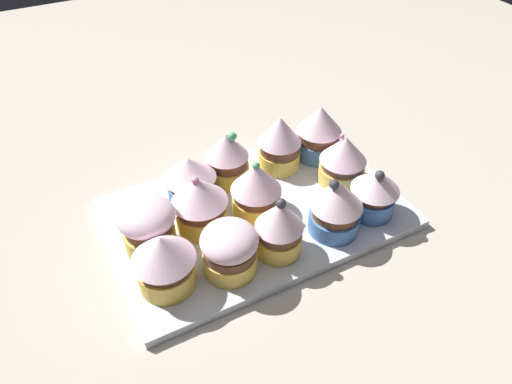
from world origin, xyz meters
TOP-DOWN VIEW (x-y plane):
  - ground_plane at (0.00, 0.00)cm, footprint 180.00×180.00cm
  - baking_tray at (0.00, 0.00)cm, footprint 36.06×23.13cm
  - cupcake_0 at (-13.58, -5.74)cm, footprint 6.69×6.69cm
  - cupcake_1 at (-6.77, -6.95)cm, footprint 6.21×6.21cm
  - cupcake_2 at (-0.77, -7.05)cm, footprint 5.43×5.43cm
  - cupcake_3 at (6.73, -7.12)cm, footprint 6.19×6.19cm
  - cupcake_4 at (12.53, -6.87)cm, footprint 5.89×5.89cm
  - cupcake_5 at (-13.51, -0.22)cm, footprint 6.46×6.46cm
  - cupcake_6 at (-7.05, 0.57)cm, footprint 6.62×6.62cm
  - cupcake_7 at (0.13, 0.19)cm, footprint 6.22×6.22cm
  - cupcake_8 at (12.76, 0.24)cm, footprint 6.13×6.13cm
  - cupcake_9 at (-6.29, 5.73)cm, footprint 6.60×6.60cm
  - cupcake_10 at (-0.60, 7.01)cm, footprint 5.67×5.67cm
  - cupcake_11 at (6.95, 6.46)cm, footprint 5.83×5.83cm
  - cupcake_12 at (13.02, 6.17)cm, footprint 6.18×6.18cm

SIDE VIEW (x-z plane):
  - ground_plane at x=0.00cm, z-range -3.00..0.00cm
  - baking_tray at x=0.00cm, z-range 0.00..1.20cm
  - cupcake_1 at x=-6.77cm, z-range 1.26..7.46cm
  - cupcake_9 at x=-6.29cm, z-range 1.39..7.74cm
  - cupcake_4 at x=12.53cm, z-range 1.17..8.13cm
  - cupcake_8 at x=12.76cm, z-range 1.15..8.35cm
  - cupcake_5 at x=-13.51cm, z-range 1.39..8.12cm
  - cupcake_2 at x=-0.77cm, z-range 1.08..8.74cm
  - cupcake_7 at x=0.13cm, z-range 1.14..8.68cm
  - cupcake_0 at x=-13.58cm, z-range 1.38..8.45cm
  - cupcake_3 at x=6.73cm, z-range 1.09..8.75cm
  - cupcake_10 at x=-0.60cm, z-range 1.05..8.82cm
  - cupcake_6 at x=-7.05cm, z-range 1.20..8.68cm
  - cupcake_11 at x=6.95cm, z-range 1.27..9.11cm
  - cupcake_12 at x=13.02cm, z-range 1.25..9.14cm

